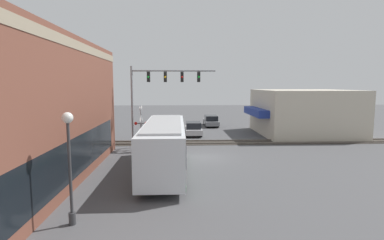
% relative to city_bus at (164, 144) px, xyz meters
% --- Properties ---
extents(ground_plane, '(120.00, 120.00, 0.00)m').
position_rel_city_bus_xyz_m(ground_plane, '(3.57, -2.80, -1.79)').
color(ground_plane, '#4C4C4F').
extents(shop_building, '(10.06, 11.14, 5.07)m').
position_rel_city_bus_xyz_m(shop_building, '(14.35, -15.22, 0.74)').
color(shop_building, beige).
rests_on(shop_building, ground).
extents(city_bus, '(10.76, 2.59, 3.26)m').
position_rel_city_bus_xyz_m(city_bus, '(0.00, 0.00, 0.00)').
color(city_bus, silver).
rests_on(city_bus, ground).
extents(traffic_signal_gantry, '(0.42, 7.48, 7.28)m').
position_rel_city_bus_xyz_m(traffic_signal_gantry, '(7.54, 0.81, 3.69)').
color(traffic_signal_gantry, gray).
rests_on(traffic_signal_gantry, ground).
extents(crossing_signal, '(1.41, 1.18, 3.81)m').
position_rel_city_bus_xyz_m(crossing_signal, '(6.90, 2.34, 0.50)').
color(crossing_signal, gray).
rests_on(crossing_signal, ground).
extents(streetlamp, '(0.44, 0.44, 4.59)m').
position_rel_city_bus_xyz_m(streetlamp, '(-7.39, 3.40, 0.95)').
color(streetlamp, '#38383A').
rests_on(streetlamp, ground).
extents(rail_track_near, '(2.60, 60.00, 0.15)m').
position_rel_city_bus_xyz_m(rail_track_near, '(9.57, -2.80, -1.77)').
color(rail_track_near, '#332D28').
rests_on(rail_track_near, ground).
extents(parked_car_silver, '(4.32, 1.82, 1.51)m').
position_rel_city_bus_xyz_m(parked_car_silver, '(14.10, -2.60, -1.10)').
color(parked_car_silver, '#B7B7BC').
rests_on(parked_car_silver, ground).
extents(parked_car_grey, '(4.68, 1.82, 1.49)m').
position_rel_city_bus_xyz_m(parked_car_grey, '(21.41, -5.40, -1.10)').
color(parked_car_grey, slate).
rests_on(parked_car_grey, ground).
extents(pedestrian_at_crossing, '(0.34, 0.34, 1.73)m').
position_rel_city_bus_xyz_m(pedestrian_at_crossing, '(7.77, 1.67, -0.91)').
color(pedestrian_at_crossing, '#2D3351').
rests_on(pedestrian_at_crossing, ground).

